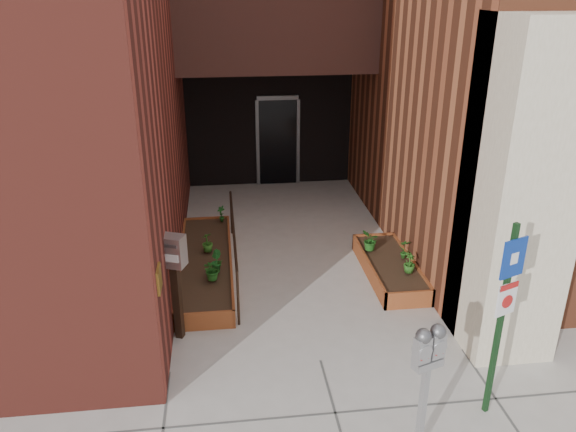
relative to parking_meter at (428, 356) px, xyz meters
name	(u,v)px	position (x,y,z in m)	size (l,w,h in m)	color
ground	(320,361)	(-0.79, 1.63, -1.21)	(80.00, 80.00, 0.00)	#9E9991
planter_left	(206,265)	(-2.34, 4.33, -1.08)	(0.90, 3.60, 0.30)	brown
planter_right	(389,268)	(0.81, 3.83, -1.08)	(0.80, 2.20, 0.30)	brown
handrail	(234,233)	(-1.84, 4.28, -0.46)	(0.04, 3.34, 0.90)	black
parking_meter	(428,356)	(0.00, 0.00, 0.00)	(0.36, 0.23, 1.56)	#969699
sign_post	(505,303)	(0.99, 0.45, 0.28)	(0.32, 0.14, 2.43)	black
payment_dropbox	(174,266)	(-2.69, 2.43, -0.06)	(0.38, 0.33, 1.59)	black
shrub_left_a	(213,269)	(-2.21, 3.52, -0.74)	(0.31, 0.31, 0.35)	#1F5C1A
shrub_left_b	(216,261)	(-2.16, 3.78, -0.72)	(0.21, 0.21, 0.37)	#1A5C1E
shrub_left_c	(207,242)	(-2.30, 4.55, -0.74)	(0.19, 0.19, 0.35)	#2A611B
shrub_left_d	(221,214)	(-2.04, 5.87, -0.75)	(0.17, 0.17, 0.32)	#175117
shrub_right_a	(410,263)	(0.98, 3.37, -0.74)	(0.19, 0.19, 0.34)	#265B1A
shrub_right_b	(404,249)	(1.06, 3.87, -0.73)	(0.19, 0.19, 0.35)	#205518
shrub_right_c	(370,241)	(0.56, 4.24, -0.73)	(0.33, 0.33, 0.37)	#1F5B1A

